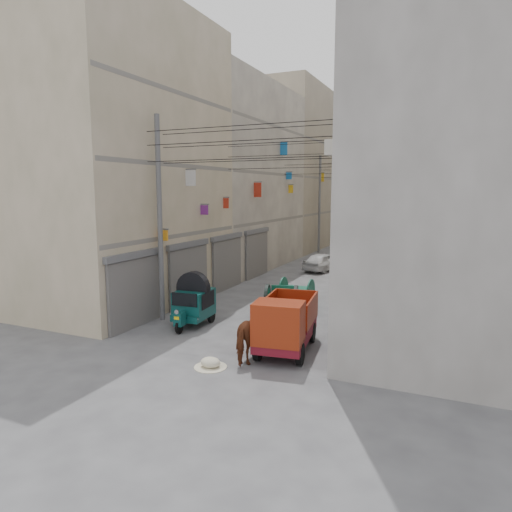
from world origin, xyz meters
The scene contains 18 objects.
ground centered at (0.00, 0.00, 0.00)m, with size 140.00×140.00×0.00m, color #47474A.
building_row_left centered at (-8.00, 34.13, 6.46)m, with size 8.00×62.00×14.00m.
building_row_right centered at (8.00, 34.13, 6.46)m, with size 8.00×62.00×14.00m.
end_cap_building centered at (0.00, 66.00, 6.50)m, with size 22.00×10.00×13.00m, color gray.
shutters_left centered at (-3.92, 10.38, 1.49)m, with size 0.18×14.40×2.88m.
signboards centered at (-0.01, 21.66, 3.43)m, with size 8.22×40.52×5.67m.
ac_units centered at (3.65, 7.67, 7.43)m, with size 0.70×6.55×3.35m.
utility_poles centered at (0.00, 17.00, 4.00)m, with size 7.40×22.20×8.00m.
overhead_cables centered at (0.00, 14.40, 6.77)m, with size 7.40×22.52×1.12m.
auto_rickshaw centered at (-2.05, 5.86, 0.93)m, with size 1.42×2.30×1.59m.
tonga_cart centered at (0.52, 8.55, 0.67)m, with size 1.74×3.00×1.28m.
mini_truck centered at (2.25, 4.26, 0.90)m, with size 1.94×3.51×1.87m.
second_cart centered at (0.51, 10.56, 0.64)m, with size 1.39×1.24×1.21m.
feed_sack centered at (0.66, 2.40, 0.15)m, with size 0.60×0.48×0.30m, color beige.
horse centered at (1.64, 3.53, 0.83)m, with size 0.89×1.95×1.65m, color brown.
distant_car_white centered at (-0.87, 19.64, 0.59)m, with size 1.38×3.44×1.17m, color silver.
distant_car_grey centered at (0.71, 27.10, 0.61)m, with size 1.30×3.73×1.23m, color slate.
distant_car_green centered at (-0.12, 40.74, 0.54)m, with size 1.53×3.75×1.09m, color #236651.
Camera 1 is at (7.10, -8.69, 5.13)m, focal length 32.00 mm.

